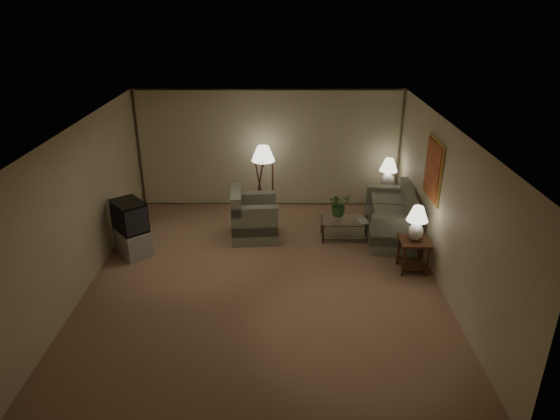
% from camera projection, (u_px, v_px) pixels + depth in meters
% --- Properties ---
extents(ground, '(7.00, 7.00, 0.00)m').
position_uv_depth(ground, '(265.00, 279.00, 8.75)').
color(ground, '#A07158').
rests_on(ground, ground).
extents(room_shell, '(6.04, 7.02, 2.72)m').
position_uv_depth(room_shell, '(267.00, 157.00, 9.44)').
color(room_shell, '#C4B996').
rests_on(room_shell, ground).
extents(sofa, '(1.95, 1.24, 0.79)m').
position_uv_depth(sofa, '(390.00, 219.00, 10.12)').
color(sofa, gray).
rests_on(sofa, ground).
extents(armchair, '(1.11, 1.06, 0.81)m').
position_uv_depth(armchair, '(254.00, 218.00, 10.12)').
color(armchair, gray).
rests_on(armchair, ground).
extents(side_table_near, '(0.52, 0.52, 0.60)m').
position_uv_depth(side_table_near, '(414.00, 250.00, 8.88)').
color(side_table_near, '#361D0E').
rests_on(side_table_near, ground).
extents(side_table_far, '(0.51, 0.43, 0.60)m').
position_uv_depth(side_table_far, '(386.00, 196.00, 11.24)').
color(side_table_far, '#361D0E').
rests_on(side_table_far, ground).
extents(table_lamp_near, '(0.37, 0.37, 0.65)m').
position_uv_depth(table_lamp_near, '(417.00, 221.00, 8.65)').
color(table_lamp_near, silver).
rests_on(table_lamp_near, side_table_near).
extents(table_lamp_far, '(0.40, 0.40, 0.68)m').
position_uv_depth(table_lamp_far, '(388.00, 171.00, 11.00)').
color(table_lamp_far, silver).
rests_on(table_lamp_far, side_table_far).
extents(coffee_table, '(1.06, 0.58, 0.41)m').
position_uv_depth(coffee_table, '(345.00, 226.00, 10.08)').
color(coffee_table, silver).
rests_on(coffee_table, ground).
extents(tv_cabinet, '(1.23, 1.23, 0.50)m').
position_uv_depth(tv_cabinet, '(133.00, 241.00, 9.52)').
color(tv_cabinet, '#A3A2A5').
rests_on(tv_cabinet, ground).
extents(crt_tv, '(1.14, 1.13, 0.57)m').
position_uv_depth(crt_tv, '(129.00, 216.00, 9.30)').
color(crt_tv, black).
rests_on(crt_tv, tv_cabinet).
extents(floor_lamp, '(0.51, 0.51, 1.58)m').
position_uv_depth(floor_lamp, '(263.00, 179.00, 11.02)').
color(floor_lamp, '#361D0E').
rests_on(floor_lamp, ground).
extents(ottoman, '(0.85, 0.85, 0.44)m').
position_uv_depth(ottoman, '(247.00, 224.00, 10.30)').
color(ottoman, '#A25636').
rests_on(ottoman, ground).
extents(vase, '(0.18, 0.18, 0.16)m').
position_uv_depth(vase, '(338.00, 216.00, 9.99)').
color(vase, white).
rests_on(vase, coffee_table).
extents(flowers, '(0.54, 0.52, 0.48)m').
position_uv_depth(flowers, '(339.00, 202.00, 9.87)').
color(flowers, '#36682E').
rests_on(flowers, vase).
extents(book, '(0.21, 0.27, 0.02)m').
position_uv_depth(book, '(359.00, 222.00, 9.93)').
color(book, olive).
rests_on(book, coffee_table).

